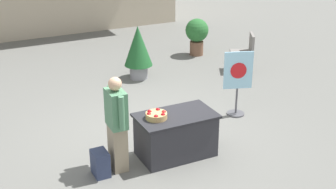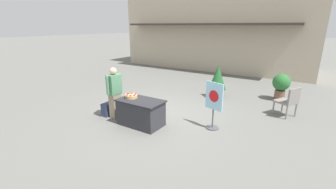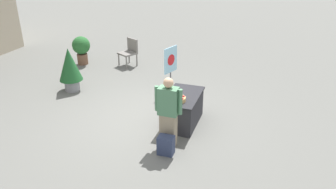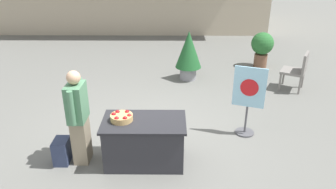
% 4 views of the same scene
% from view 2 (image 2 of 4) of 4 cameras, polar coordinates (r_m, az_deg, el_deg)
% --- Properties ---
extents(ground_plane, '(120.00, 120.00, 0.00)m').
position_cam_2_polar(ground_plane, '(7.47, -3.02, -5.12)').
color(ground_plane, slate).
extents(storefront_building, '(12.32, 5.79, 4.66)m').
position_cam_2_polar(storefront_building, '(16.67, 12.82, 15.05)').
color(storefront_building, '#B7A88E').
rests_on(storefront_building, ground_plane).
extents(display_table, '(1.35, 0.79, 0.77)m').
position_cam_2_polar(display_table, '(6.63, -6.92, -4.56)').
color(display_table, '#2D2D33').
rests_on(display_table, ground_plane).
extents(apple_basket, '(0.36, 0.36, 0.13)m').
position_cam_2_polar(apple_basket, '(6.72, -9.30, -0.40)').
color(apple_basket, tan).
rests_on(apple_basket, display_table).
extents(person_visitor, '(0.27, 0.61, 1.61)m').
position_cam_2_polar(person_visitor, '(7.19, -13.39, 0.46)').
color(person_visitor, gray).
rests_on(person_visitor, ground_plane).
extents(backpack, '(0.24, 0.34, 0.42)m').
position_cam_2_polar(backpack, '(7.58, -15.12, -3.66)').
color(backpack, '#2D3856').
rests_on(backpack, ground_plane).
extents(poster_board, '(0.57, 0.36, 1.35)m').
position_cam_2_polar(poster_board, '(6.36, 11.52, -2.33)').
color(poster_board, '#4C4C51').
rests_on(poster_board, ground_plane).
extents(patio_chair, '(0.75, 0.75, 0.98)m').
position_cam_2_polar(patio_chair, '(8.09, 28.36, -1.29)').
color(patio_chair, gray).
rests_on(patio_chair, ground_plane).
extents(potted_plant_near_right, '(0.65, 0.65, 1.04)m').
position_cam_2_polar(potted_plant_near_right, '(9.76, 26.78, 2.28)').
color(potted_plant_near_right, brown).
rests_on(potted_plant_near_right, ground_plane).
extents(potted_plant_far_right, '(0.69, 0.69, 1.32)m').
position_cam_2_polar(potted_plant_far_right, '(9.25, 12.49, 3.78)').
color(potted_plant_far_right, gray).
rests_on(potted_plant_far_right, ground_plane).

